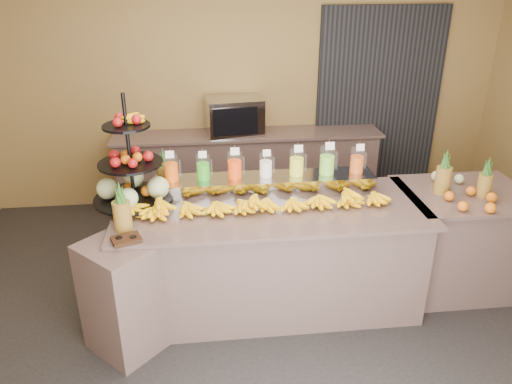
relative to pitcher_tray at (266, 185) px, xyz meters
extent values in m
plane|color=black|center=(0.01, -0.58, -1.01)|extent=(6.00, 6.00, 0.00)
cube|color=olive|center=(0.01, 1.93, 0.39)|extent=(6.00, 0.02, 2.80)
cube|color=black|center=(1.61, 1.88, 0.19)|extent=(1.50, 0.06, 2.20)
cube|color=gray|center=(0.01, -0.28, -0.56)|extent=(2.40, 0.90, 0.90)
cube|color=gray|center=(0.01, -0.28, -0.09)|extent=(2.50, 1.00, 0.03)
cube|color=gray|center=(-1.14, -0.68, -0.56)|extent=(0.71, 0.71, 0.90)
cube|color=gray|center=(1.71, -0.18, -0.56)|extent=(1.00, 0.80, 0.90)
cube|color=gray|center=(1.71, -0.18, -0.09)|extent=(1.08, 0.88, 0.03)
cube|color=gray|center=(0.01, 1.67, -0.56)|extent=(3.00, 0.50, 0.90)
cube|color=gray|center=(0.01, 1.67, -0.09)|extent=(3.10, 0.55, 0.03)
cube|color=gray|center=(0.00, 0.00, 0.00)|extent=(1.85, 0.30, 0.15)
cylinder|color=silver|center=(-0.78, 0.00, 0.18)|extent=(0.12, 0.12, 0.22)
cylinder|color=#D94E02|center=(-0.78, 0.00, 0.15)|extent=(0.11, 0.11, 0.15)
cylinder|color=gray|center=(-0.79, 0.01, 0.23)|extent=(0.01, 0.01, 0.26)
cube|color=white|center=(-0.78, -0.05, 0.32)|extent=(0.07, 0.02, 0.06)
cylinder|color=silver|center=(-0.52, 0.00, 0.18)|extent=(0.11, 0.11, 0.21)
cylinder|color=#2D9E19|center=(-0.52, 0.00, 0.15)|extent=(0.11, 0.11, 0.14)
cylinder|color=gray|center=(-0.53, 0.01, 0.23)|extent=(0.01, 0.01, 0.25)
cube|color=white|center=(-0.52, -0.05, 0.31)|extent=(0.07, 0.02, 0.06)
cylinder|color=silver|center=(-0.26, 0.00, 0.19)|extent=(0.12, 0.12, 0.22)
cylinder|color=#FF4102|center=(-0.26, 0.00, 0.15)|extent=(0.11, 0.11, 0.15)
cylinder|color=gray|center=(-0.28, 0.01, 0.24)|extent=(0.01, 0.01, 0.27)
cube|color=white|center=(-0.26, -0.06, 0.33)|extent=(0.07, 0.02, 0.06)
cylinder|color=silver|center=(0.00, 0.00, 0.18)|extent=(0.11, 0.11, 0.20)
cylinder|color=white|center=(0.00, 0.00, 0.14)|extent=(0.10, 0.10, 0.14)
cylinder|color=gray|center=(-0.01, 0.01, 0.22)|extent=(0.01, 0.01, 0.24)
cube|color=white|center=(0.00, -0.05, 0.30)|extent=(0.06, 0.02, 0.06)
cylinder|color=silver|center=(0.26, 0.00, 0.19)|extent=(0.12, 0.12, 0.23)
cylinder|color=yellow|center=(0.26, 0.00, 0.15)|extent=(0.12, 0.12, 0.15)
cylinder|color=gray|center=(0.24, 0.01, 0.24)|extent=(0.01, 0.01, 0.27)
cube|color=white|center=(0.26, -0.06, 0.33)|extent=(0.07, 0.02, 0.06)
cylinder|color=silver|center=(0.52, 0.00, 0.19)|extent=(0.13, 0.13, 0.24)
cylinder|color=#76C739|center=(0.52, 0.00, 0.16)|extent=(0.12, 0.12, 0.16)
cylinder|color=gray|center=(0.50, 0.01, 0.25)|extent=(0.01, 0.01, 0.28)
cube|color=white|center=(0.52, -0.06, 0.35)|extent=(0.08, 0.02, 0.06)
cylinder|color=silver|center=(0.78, 0.00, 0.18)|extent=(0.12, 0.12, 0.22)
cylinder|color=#CA4D11|center=(0.78, 0.00, 0.15)|extent=(0.11, 0.11, 0.15)
cylinder|color=gray|center=(0.77, 0.01, 0.23)|extent=(0.01, 0.01, 0.26)
cube|color=white|center=(0.78, -0.05, 0.32)|extent=(0.07, 0.02, 0.06)
ellipsoid|color=#F5B30C|center=(-1.09, -0.29, -0.02)|extent=(0.26, 0.20, 0.11)
ellipsoid|color=#F5B30C|center=(-0.88, -0.29, -0.02)|extent=(0.26, 0.20, 0.11)
ellipsoid|color=#F5B30C|center=(-0.67, -0.29, -0.02)|extent=(0.26, 0.20, 0.11)
ellipsoid|color=#F5B30C|center=(-0.45, -0.29, -0.02)|extent=(0.26, 0.20, 0.11)
ellipsoid|color=#F5B30C|center=(-0.24, -0.29, -0.02)|extent=(0.26, 0.20, 0.11)
ellipsoid|color=#F5B30C|center=(-0.03, -0.29, -0.02)|extent=(0.26, 0.20, 0.11)
ellipsoid|color=#F5B30C|center=(0.19, -0.29, -0.02)|extent=(0.26, 0.20, 0.11)
ellipsoid|color=#F5B30C|center=(0.40, -0.29, -0.02)|extent=(0.26, 0.20, 0.11)
ellipsoid|color=#F5B30C|center=(0.62, -0.29, -0.02)|extent=(0.26, 0.20, 0.11)
ellipsoid|color=#F5B30C|center=(0.83, -0.29, -0.02)|extent=(0.26, 0.20, 0.11)
ellipsoid|color=#F5B30C|center=(-0.90, -0.29, 0.06)|extent=(0.22, 0.18, 0.10)
ellipsoid|color=#F5B30C|center=(-0.13, -0.29, 0.06)|extent=(0.22, 0.18, 0.10)
ellipsoid|color=#F5B30C|center=(0.64, -0.29, 0.06)|extent=(0.22, 0.18, 0.10)
cylinder|color=black|center=(-1.09, -0.09, 0.38)|extent=(0.03, 0.03, 0.91)
cylinder|color=black|center=(-1.09, -0.09, -0.02)|extent=(0.66, 0.66, 0.02)
cylinder|color=black|center=(-1.09, -0.09, 0.28)|extent=(0.51, 0.51, 0.02)
cylinder|color=black|center=(-1.09, -0.09, 0.58)|extent=(0.37, 0.37, 0.02)
sphere|color=beige|center=(-0.88, -0.09, 0.07)|extent=(0.17, 0.17, 0.17)
sphere|color=maroon|center=(-0.94, -0.09, 0.33)|extent=(0.08, 0.08, 0.08)
sphere|color=orange|center=(-1.19, -0.09, 0.03)|extent=(0.09, 0.09, 0.09)
cube|color=black|center=(-1.08, -0.70, -0.06)|extent=(0.24, 0.21, 0.03)
cylinder|color=brown|center=(-1.12, -0.53, 0.04)|extent=(0.13, 0.13, 0.22)
cone|color=#1F4717|center=(-1.12, -0.53, 0.23)|extent=(0.07, 0.07, 0.16)
cylinder|color=brown|center=(-0.85, 0.15, 0.04)|extent=(0.12, 0.12, 0.23)
cone|color=#1F4717|center=(-0.85, 0.15, 0.23)|extent=(0.06, 0.06, 0.16)
cylinder|color=brown|center=(1.49, -0.17, 0.04)|extent=(0.13, 0.13, 0.23)
cylinder|color=brown|center=(1.81, -0.26, 0.02)|extent=(0.12, 0.12, 0.19)
ellipsoid|color=orange|center=(1.63, -0.41, -0.03)|extent=(0.35, 0.23, 0.09)
cube|color=gray|center=(-0.14, 1.67, 0.13)|extent=(0.67, 0.51, 0.41)
camera|label=1|loc=(-0.51, -3.83, 1.70)|focal=35.00mm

